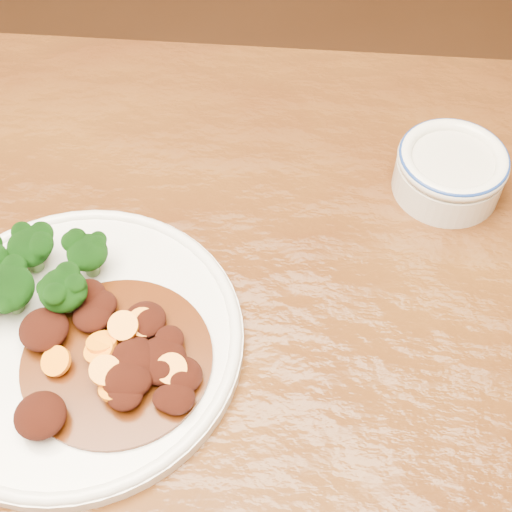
{
  "coord_description": "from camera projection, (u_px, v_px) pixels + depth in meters",
  "views": [
    {
      "loc": [
        0.15,
        -0.28,
        1.28
      ],
      "look_at": [
        0.16,
        0.1,
        0.77
      ],
      "focal_mm": 50.0,
      "sensor_mm": 36.0,
      "label": 1
    }
  ],
  "objects": [
    {
      "name": "dining_table",
      "position": [
        88.0,
        412.0,
        0.66
      ],
      "size": [
        1.58,
        1.04,
        0.75
      ],
      "rotation": [
        0.0,
        0.0,
        -0.1
      ],
      "color": "#552F0F",
      "rests_on": "ground"
    },
    {
      "name": "dinner_plate",
      "position": [
        76.0,
        340.0,
        0.6
      ],
      "size": [
        0.28,
        0.28,
        0.02
      ],
      "rotation": [
        0.0,
        0.0,
        0.22
      ],
      "color": "silver",
      "rests_on": "dining_table"
    },
    {
      "name": "broccoli_florets",
      "position": [
        16.0,
        276.0,
        0.6
      ],
      "size": [
        0.14,
        0.1,
        0.05
      ],
      "color": "#5D8746",
      "rests_on": "dinner_plate"
    },
    {
      "name": "mince_stew",
      "position": [
        116.0,
        356.0,
        0.58
      ],
      "size": [
        0.16,
        0.16,
        0.03
      ],
      "color": "#4B1F08",
      "rests_on": "dinner_plate"
    },
    {
      "name": "dip_bowl",
      "position": [
        450.0,
        170.0,
        0.7
      ],
      "size": [
        0.11,
        0.11,
        0.05
      ],
      "rotation": [
        0.0,
        0.0,
        -0.17
      ],
      "color": "silver",
      "rests_on": "dining_table"
    }
  ]
}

